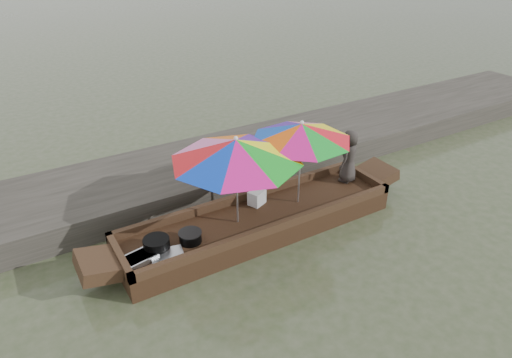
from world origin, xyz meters
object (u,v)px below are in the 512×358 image
boat_hull (259,223)px  umbrella_stern (300,163)px  tray_scallop (167,255)px  umbrella_bow (237,181)px  cooking_pot (157,245)px  supply_bag (257,197)px  vendor (349,156)px  tray_crayfish (140,258)px  charcoal_grill (190,237)px

boat_hull → umbrella_stern: bearing=0.0°
tray_scallop → umbrella_bow: umbrella_bow is taller
cooking_pot → supply_bag: (2.00, 0.37, 0.02)m
boat_hull → umbrella_stern: umbrella_stern is taller
umbrella_bow → boat_hull: bearing=0.0°
vendor → cooking_pot: bearing=-23.6°
tray_crayfish → umbrella_bow: size_ratio=0.23×
supply_bag → umbrella_bow: 0.92m
charcoal_grill → tray_crayfish: bearing=-177.0°
boat_hull → tray_scallop: bearing=-171.1°
vendor → umbrella_stern: bearing=-19.5°
cooking_pot → tray_scallop: bearing=-72.3°
cooking_pot → vendor: 3.97m
tray_crayfish → umbrella_stern: bearing=2.9°
cooking_pot → tray_scallop: 0.25m
tray_crayfish → tray_scallop: size_ratio=1.00×
vendor → umbrella_bow: umbrella_bow is taller
charcoal_grill → supply_bag: 1.53m
umbrella_stern → charcoal_grill: bearing=-177.1°
boat_hull → tray_crayfish: 2.17m
umbrella_bow → vendor: bearing=3.7°
tray_crayfish → charcoal_grill: bearing=3.0°
umbrella_bow → cooking_pot: bearing=-178.1°
boat_hull → umbrella_bow: bearing=180.0°
tray_scallop → umbrella_bow: size_ratio=0.23×
umbrella_bow → umbrella_stern: same height
cooking_pot → umbrella_stern: bearing=1.0°
boat_hull → vendor: (2.10, 0.16, 0.70)m
charcoal_grill → supply_bag: supply_bag is taller
vendor → umbrella_bow: bearing=-23.0°
cooking_pot → umbrella_stern: size_ratio=0.23×
cooking_pot → umbrella_stern: (2.66, 0.05, 0.67)m
cooking_pot → umbrella_bow: 1.58m
boat_hull → tray_scallop: size_ratio=10.30×
vendor → umbrella_bow: size_ratio=0.50×
cooking_pot → tray_crayfish: size_ratio=0.85×
supply_bag → umbrella_bow: (-0.57, -0.32, 0.65)m
tray_crayfish → supply_bag: supply_bag is taller
tray_crayfish → cooking_pot: bearing=18.7°
boat_hull → vendor: 2.22m
boat_hull → vendor: bearing=4.4°
boat_hull → cooking_pot: cooking_pot is taller
tray_crayfish → umbrella_bow: 1.89m
tray_scallop → supply_bag: size_ratio=1.70×
cooking_pot → umbrella_bow: size_ratio=0.19×
tray_crayfish → boat_hull: bearing=4.0°
vendor → umbrella_stern: 1.32m
umbrella_stern → vendor: bearing=7.1°
boat_hull → charcoal_grill: charcoal_grill is taller
tray_crayfish → vendor: (4.25, 0.31, 0.48)m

